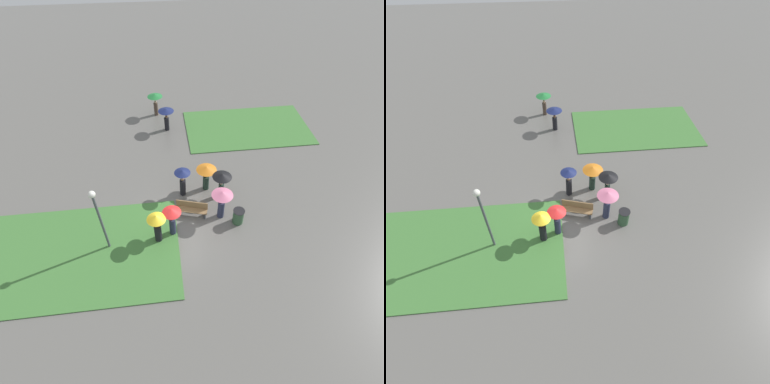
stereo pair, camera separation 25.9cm
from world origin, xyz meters
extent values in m
plane|color=#66635E|center=(0.00, 0.00, 0.00)|extent=(90.00, 90.00, 0.00)
cube|color=#427A38|center=(-5.09, -1.09, 0.03)|extent=(9.86, 6.01, 0.06)
cube|color=#427A38|center=(5.96, 8.83, 0.03)|extent=(9.24, 5.38, 0.06)
cube|color=brown|center=(0.73, 0.77, 0.42)|extent=(1.81, 0.90, 0.05)
cube|color=brown|center=(0.78, 0.94, 0.68)|extent=(1.70, 0.54, 0.45)
cube|color=#383D42|center=(-0.02, 0.99, 0.20)|extent=(0.18, 0.39, 0.40)
cube|color=#383D42|center=(1.48, 0.55, 0.20)|extent=(0.18, 0.39, 0.40)
cylinder|color=#474C51|center=(-3.68, -0.83, 1.86)|extent=(0.12, 0.12, 3.73)
sphere|color=white|center=(-3.68, -0.83, 3.89)|extent=(0.32, 0.32, 0.32)
cylinder|color=#335638|center=(3.19, -0.02, 0.45)|extent=(0.58, 0.58, 0.90)
cylinder|color=black|center=(3.19, -0.02, 0.92)|extent=(0.63, 0.63, 0.03)
cylinder|color=black|center=(-1.15, -0.71, 0.58)|extent=(0.38, 0.38, 1.16)
sphere|color=beige|center=(-1.15, -0.71, 1.26)|extent=(0.20, 0.20, 0.20)
cylinder|color=#4C4C4F|center=(-1.15, -0.71, 1.53)|extent=(0.02, 0.02, 0.35)
cone|color=gold|center=(-1.15, -0.71, 1.84)|extent=(0.95, 0.95, 0.27)
cylinder|color=black|center=(0.42, 2.46, 0.57)|extent=(0.44, 0.44, 1.13)
sphere|color=#997051|center=(0.42, 2.46, 1.24)|extent=(0.22, 0.22, 0.22)
cylinder|color=#4C4C4F|center=(0.42, 2.46, 1.52)|extent=(0.02, 0.02, 0.35)
cone|color=navy|center=(0.42, 2.46, 1.79)|extent=(0.93, 0.93, 0.18)
cylinder|color=#1E3328|center=(2.62, 2.05, 0.48)|extent=(0.39, 0.39, 0.96)
sphere|color=beige|center=(2.62, 2.05, 1.07)|extent=(0.22, 0.22, 0.22)
cylinder|color=#4C4C4F|center=(2.62, 2.05, 1.35)|extent=(0.02, 0.02, 0.35)
cone|color=black|center=(2.62, 2.05, 1.63)|extent=(1.11, 1.11, 0.21)
cylinder|color=#1E3328|center=(1.84, 2.77, 0.48)|extent=(0.52, 0.52, 0.96)
sphere|color=#997051|center=(1.84, 2.77, 1.05)|extent=(0.20, 0.20, 0.20)
cylinder|color=#4C4C4F|center=(1.84, 2.77, 1.33)|extent=(0.02, 0.02, 0.35)
cone|color=orange|center=(1.84, 2.77, 1.62)|extent=(1.19, 1.19, 0.23)
cylinder|color=#282D47|center=(-0.39, -0.36, 0.58)|extent=(0.48, 0.48, 1.15)
sphere|color=beige|center=(-0.39, -0.36, 1.25)|extent=(0.19, 0.19, 0.19)
cylinder|color=#4C4C4F|center=(-0.39, -0.36, 1.52)|extent=(0.02, 0.02, 0.35)
cone|color=red|center=(-0.39, -0.36, 1.81)|extent=(0.96, 0.96, 0.23)
cylinder|color=#282D47|center=(2.33, 0.50, 0.58)|extent=(0.50, 0.50, 1.15)
sphere|color=brown|center=(2.33, 0.50, 1.25)|extent=(0.20, 0.20, 0.20)
cylinder|color=#4C4C4F|center=(2.33, 0.50, 1.53)|extent=(0.02, 0.02, 0.35)
cone|color=pink|center=(2.33, 0.50, 1.81)|extent=(1.15, 1.15, 0.22)
cylinder|color=#47382D|center=(-0.82, 11.52, 0.51)|extent=(0.44, 0.44, 1.02)
sphere|color=tan|center=(-0.82, 11.52, 1.12)|extent=(0.21, 0.21, 0.21)
cylinder|color=#4C4C4F|center=(-0.82, 11.52, 1.40)|extent=(0.02, 0.02, 0.35)
cone|color=#237A38|center=(-0.82, 11.52, 1.67)|extent=(1.16, 1.16, 0.20)
cylinder|color=black|center=(-0.10, 9.31, 0.51)|extent=(0.50, 0.50, 1.01)
sphere|color=brown|center=(-0.10, 9.31, 1.12)|extent=(0.21, 0.21, 0.21)
cylinder|color=#4C4C4F|center=(-0.10, 9.31, 1.40)|extent=(0.02, 0.02, 0.35)
cone|color=navy|center=(-0.10, 9.31, 1.66)|extent=(1.14, 1.14, 0.18)
camera|label=1|loc=(-0.53, -9.93, 12.99)|focal=28.00mm
camera|label=2|loc=(-0.27, -9.96, 12.99)|focal=28.00mm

